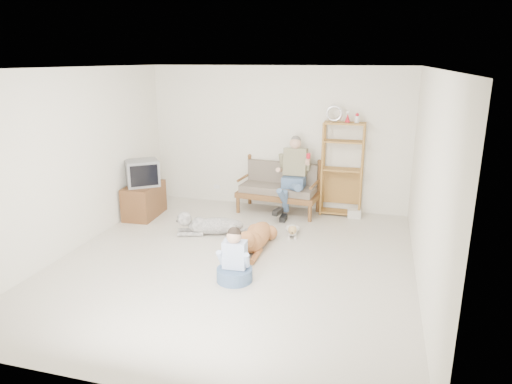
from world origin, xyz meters
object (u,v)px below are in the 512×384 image
(tv_stand, at_px, (144,200))
(etagere, at_px, (342,168))
(loveseat, at_px, (279,187))
(golden_retriever, at_px, (255,238))

(tv_stand, bearing_deg, etagere, 13.71)
(loveseat, xyz_separation_m, etagere, (1.15, 0.12, 0.40))
(golden_retriever, bearing_deg, loveseat, 91.90)
(etagere, bearing_deg, loveseat, -173.99)
(golden_retriever, bearing_deg, etagere, 61.66)
(golden_retriever, bearing_deg, tv_stand, 158.77)
(etagere, distance_m, tv_stand, 3.70)
(loveseat, height_order, tv_stand, loveseat)
(tv_stand, xyz_separation_m, golden_retriever, (2.40, -0.95, -0.12))
(etagere, height_order, tv_stand, etagere)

